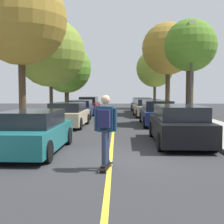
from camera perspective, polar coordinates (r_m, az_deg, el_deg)
ground at (r=9.07m, az=-0.30°, el=-8.78°), size 80.00×80.00×0.00m
center_line at (r=13.00m, az=0.09°, el=-4.89°), size 0.12×39.20×0.01m
parked_car_left_nearest at (r=10.33m, az=-14.42°, el=-3.60°), size 2.02×4.45×1.36m
parked_car_left_near at (r=17.30m, az=-8.13°, el=-0.51°), size 2.09×4.26×1.35m
parked_car_left_far at (r=22.96m, az=-5.87°, el=0.54°), size 1.83×4.32×1.32m
parked_car_left_farthest at (r=29.68m, az=-4.32°, el=1.42°), size 1.95×4.23×1.44m
parked_car_right_nearest at (r=11.94m, az=12.27°, el=-2.29°), size 2.03×4.70×1.45m
parked_car_right_near at (r=18.27m, az=8.32°, el=-0.14°), size 1.87×4.66×1.44m
parked_car_right_far at (r=24.16m, az=6.53°, el=0.79°), size 2.07×4.34×1.37m
parked_car_right_farthest at (r=29.56m, az=5.51°, el=1.34°), size 1.94×4.49×1.37m
street_tree_left_nearest at (r=16.00m, az=-16.54°, el=16.14°), size 4.42×4.42×7.51m
street_tree_left_near at (r=22.12m, az=-11.32°, el=10.73°), size 4.76×4.76×6.89m
street_tree_left_far at (r=28.61m, az=-8.43°, el=8.00°), size 4.51×4.51×6.18m
street_tree_right_nearest at (r=18.75m, az=14.31°, el=11.70°), size 3.03×3.03×6.01m
street_tree_right_near at (r=26.51m, az=10.36°, el=11.46°), size 4.35×4.35×7.56m
street_tree_right_far at (r=35.19m, az=7.96°, el=7.97°), size 4.19×4.19×6.47m
fire_hydrant at (r=13.92m, az=-16.75°, el=-2.47°), size 0.20×0.20×0.70m
streetlamp at (r=17.63m, az=14.53°, el=8.31°), size 0.36×0.24×5.68m
skateboard at (r=7.94m, az=-1.19°, el=-9.99°), size 0.36×0.86×0.10m
skateboarder at (r=7.72m, az=-1.25°, el=-2.58°), size 0.59×0.71×1.79m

